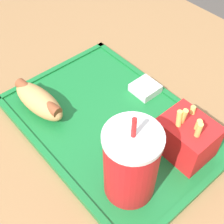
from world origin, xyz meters
name	(u,v)px	position (x,y,z in m)	size (l,w,h in m)	color
dining_table	(128,211)	(0.00, 0.00, 0.38)	(1.38, 0.92, 0.75)	olive
food_tray	(112,123)	(0.04, 0.03, 0.76)	(0.42, 0.29, 0.01)	#197233
soda_cup	(131,164)	(-0.08, 0.10, 0.83)	(0.09, 0.09, 0.18)	red
hot_dog_far	(39,100)	(0.16, 0.11, 0.79)	(0.14, 0.06, 0.05)	tan
fries_carton	(186,137)	(-0.09, -0.03, 0.80)	(0.09, 0.07, 0.11)	red
sauce_cup_mayo	(145,88)	(0.06, -0.08, 0.77)	(0.05, 0.05, 0.02)	silver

